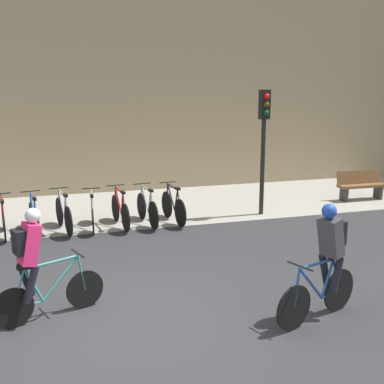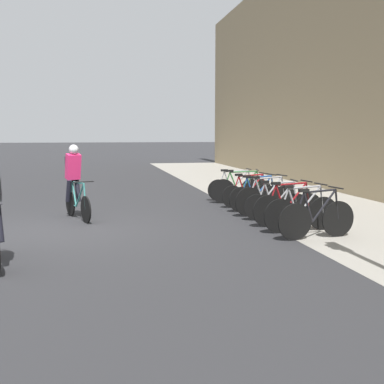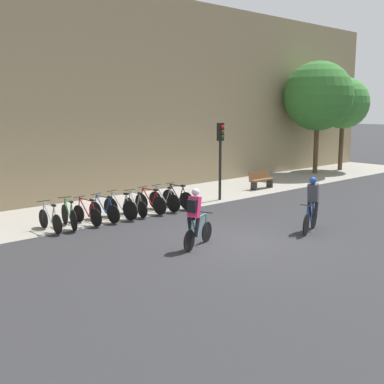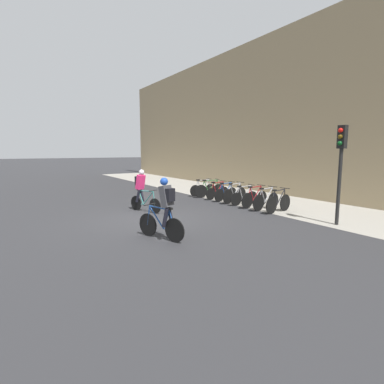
{
  "view_description": "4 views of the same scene",
  "coord_description": "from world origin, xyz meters",
  "views": [
    {
      "loc": [
        -1.09,
        -6.68,
        3.46
      ],
      "look_at": [
        1.45,
        2.0,
        1.45
      ],
      "focal_mm": 45.0,
      "sensor_mm": 36.0,
      "label": 1
    },
    {
      "loc": [
        10.21,
        0.78,
        2.01
      ],
      "look_at": [
        0.29,
        2.82,
        0.77
      ],
      "focal_mm": 45.0,
      "sensor_mm": 36.0,
      "label": 2
    },
    {
      "loc": [
        -10.44,
        -9.53,
        4.0
      ],
      "look_at": [
        -0.85,
        1.12,
        1.47
      ],
      "focal_mm": 45.0,
      "sensor_mm": 36.0,
      "label": 3
    },
    {
      "loc": [
        10.08,
        -4.53,
        2.51
      ],
      "look_at": [
        -0.29,
        2.09,
        0.81
      ],
      "focal_mm": 28.0,
      "sensor_mm": 36.0,
      "label": 4
    }
  ],
  "objects": [
    {
      "name": "parked_bike_2",
      "position": [
        -2.28,
        4.94,
        0.38
      ],
      "size": [
        0.46,
        1.59,
        0.94
      ],
      "color": "black",
      "rests_on": "ground"
    },
    {
      "name": "parked_bike_3",
      "position": [
        -1.6,
        4.94,
        0.39
      ],
      "size": [
        0.46,
        1.61,
        0.96
      ],
      "color": "black",
      "rests_on": "ground"
    },
    {
      "name": "parked_bike_8",
      "position": [
        1.82,
        4.94,
        0.41
      ],
      "size": [
        0.46,
        1.65,
        0.99
      ],
      "color": "black",
      "rests_on": "ground"
    },
    {
      "name": "parked_bike_7",
      "position": [
        1.13,
        4.94,
        0.41
      ],
      "size": [
        0.46,
        1.7,
        0.99
      ],
      "color": "black",
      "rests_on": "ground"
    },
    {
      "name": "traffic_light_pole",
      "position": [
        4.31,
        5.01,
        2.33
      ],
      "size": [
        0.26,
        0.3,
        3.35
      ],
      "color": "black",
      "rests_on": "ground"
    },
    {
      "name": "parked_bike_4",
      "position": [
        -0.92,
        4.94,
        0.42
      ],
      "size": [
        0.48,
        1.7,
        0.99
      ],
      "color": "black",
      "rests_on": "ground"
    },
    {
      "name": "parked_bike_5",
      "position": [
        -0.23,
        4.94,
        0.38
      ],
      "size": [
        0.46,
        1.56,
        0.94
      ],
      "color": "black",
      "rests_on": "ground"
    },
    {
      "name": "kerb_strip",
      "position": [
        0.0,
        6.75,
        0.0
      ],
      "size": [
        44.0,
        4.5,
        0.01
      ],
      "primitive_type": "cube",
      "color": "gray",
      "rests_on": "ground"
    },
    {
      "name": "building_facade",
      "position": [
        0.0,
        9.3,
        4.61
      ],
      "size": [
        44.0,
        0.6,
        9.22
      ],
      "primitive_type": "cube",
      "color": "#9E8966",
      "rests_on": "ground"
    },
    {
      "name": "bench",
      "position": [
        7.95,
        5.74,
        0.46
      ],
      "size": [
        1.52,
        0.44,
        0.89
      ],
      "color": "brown",
      "rests_on": "ground"
    },
    {
      "name": "cyclist_grey",
      "position": [
        2.74,
        -0.75,
        0.95
      ],
      "size": [
        1.62,
        0.69,
        1.78
      ],
      "color": "black",
      "rests_on": "ground"
    },
    {
      "name": "cyclist_pink",
      "position": [
        -1.43,
        0.33,
        0.95
      ],
      "size": [
        1.64,
        0.7,
        1.75
      ],
      "color": "black",
      "rests_on": "ground"
    },
    {
      "name": "parked_bike_6",
      "position": [
        0.45,
        4.94,
        0.41
      ],
      "size": [
        0.46,
        1.7,
        0.98
      ],
      "color": "black",
      "rests_on": "ground"
    },
    {
      "name": "ground",
      "position": [
        0.0,
        0.0,
        0.0
      ],
      "size": [
        200.0,
        200.0,
        0.0
      ],
      "primitive_type": "plane",
      "color": "#2B2B2D"
    }
  ]
}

